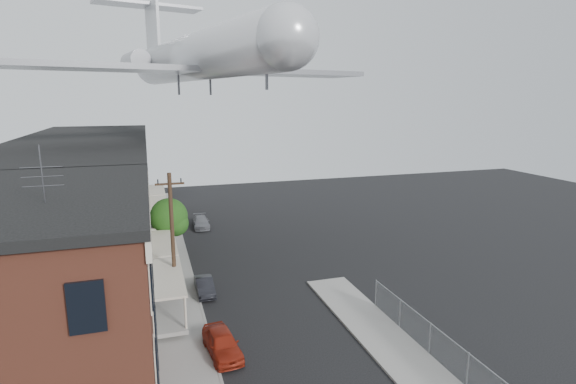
{
  "coord_description": "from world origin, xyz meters",
  "views": [
    {
      "loc": [
        -6.79,
        -10.57,
        13.57
      ],
      "look_at": [
        -0.61,
        9.11,
        9.24
      ],
      "focal_mm": 28.0,
      "sensor_mm": 36.0,
      "label": 1
    }
  ],
  "objects_px": {
    "street_tree": "(171,218)",
    "car_near": "(222,343)",
    "car_far": "(201,222)",
    "utility_pole": "(173,239)",
    "airplane": "(195,57)",
    "car_mid": "(205,286)"
  },
  "relations": [
    {
      "from": "utility_pole",
      "to": "car_near",
      "type": "relative_size",
      "value": 2.3
    },
    {
      "from": "street_tree",
      "to": "car_near",
      "type": "distance_m",
      "value": 16.82
    },
    {
      "from": "utility_pole",
      "to": "car_near",
      "type": "bearing_deg",
      "value": -73.1
    },
    {
      "from": "utility_pole",
      "to": "car_far",
      "type": "xyz_separation_m",
      "value": [
        3.8,
        18.34,
        -4.09
      ]
    },
    {
      "from": "car_far",
      "to": "utility_pole",
      "type": "bearing_deg",
      "value": -99.86
    },
    {
      "from": "utility_pole",
      "to": "car_near",
      "type": "distance_m",
      "value": 7.96
    },
    {
      "from": "utility_pole",
      "to": "car_far",
      "type": "distance_m",
      "value": 19.17
    },
    {
      "from": "street_tree",
      "to": "airplane",
      "type": "distance_m",
      "value": 13.6
    },
    {
      "from": "car_far",
      "to": "airplane",
      "type": "relative_size",
      "value": 0.13
    },
    {
      "from": "street_tree",
      "to": "car_far",
      "type": "bearing_deg",
      "value": 67.57
    },
    {
      "from": "street_tree",
      "to": "airplane",
      "type": "relative_size",
      "value": 0.17
    },
    {
      "from": "car_far",
      "to": "airplane",
      "type": "distance_m",
      "value": 18.71
    },
    {
      "from": "utility_pole",
      "to": "car_near",
      "type": "xyz_separation_m",
      "value": [
        2.0,
        -6.58,
        -4.01
      ]
    },
    {
      "from": "street_tree",
      "to": "car_mid",
      "type": "height_order",
      "value": "street_tree"
    },
    {
      "from": "car_near",
      "to": "airplane",
      "type": "bearing_deg",
      "value": 80.5
    },
    {
      "from": "car_near",
      "to": "car_mid",
      "type": "distance_m",
      "value": 8.03
    },
    {
      "from": "street_tree",
      "to": "car_near",
      "type": "height_order",
      "value": "street_tree"
    },
    {
      "from": "car_near",
      "to": "airplane",
      "type": "height_order",
      "value": "airplane"
    },
    {
      "from": "car_near",
      "to": "car_far",
      "type": "distance_m",
      "value": 24.99
    },
    {
      "from": "car_mid",
      "to": "car_far",
      "type": "distance_m",
      "value": 16.98
    },
    {
      "from": "car_near",
      "to": "street_tree",
      "type": "bearing_deg",
      "value": 89.58
    },
    {
      "from": "car_near",
      "to": "car_mid",
      "type": "xyz_separation_m",
      "value": [
        0.06,
        8.03,
        -0.11
      ]
    }
  ]
}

